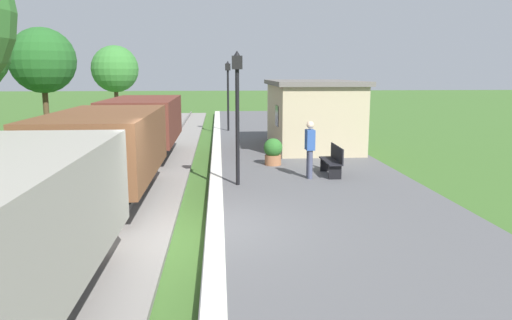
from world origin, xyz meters
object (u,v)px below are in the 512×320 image
at_px(freight_train, 105,151).
at_px(lamp_post_near, 237,94).
at_px(potted_planter, 273,151).
at_px(lamp_post_far, 228,83).
at_px(person_waiting, 310,147).
at_px(station_hut, 312,114).
at_px(bench_down_platform, 288,125).
at_px(bench_near_hut, 333,160).
at_px(tree_field_left, 42,61).
at_px(tree_field_distant, 115,69).

bearing_deg(freight_train, lamp_post_near, 14.91).
relative_size(potted_planter, lamp_post_near, 0.25).
height_order(lamp_post_near, lamp_post_far, same).
height_order(person_waiting, potted_planter, person_waiting).
bearing_deg(station_hut, bench_down_platform, 95.82).
bearing_deg(bench_near_hut, person_waiting, -153.87).
height_order(station_hut, lamp_post_near, lamp_post_near).
height_order(tree_field_left, tree_field_distant, tree_field_left).
bearing_deg(tree_field_left, freight_train, -66.02).
relative_size(freight_train, bench_down_platform, 12.93).
bearing_deg(lamp_post_near, freight_train, -165.09).
xyz_separation_m(person_waiting, potted_planter, (-0.85, 2.20, -0.46)).
distance_m(freight_train, potted_planter, 6.11).
distance_m(bench_down_platform, tree_field_left, 12.68).
distance_m(bench_down_platform, potted_planter, 8.20).
height_order(bench_near_hut, tree_field_left, tree_field_left).
relative_size(station_hut, lamp_post_far, 1.57).
relative_size(person_waiting, lamp_post_far, 0.46).
height_order(station_hut, tree_field_left, tree_field_left).
distance_m(bench_near_hut, tree_field_distant, 22.26).
distance_m(freight_train, bench_down_platform, 13.47).
xyz_separation_m(tree_field_left, tree_field_distant, (1.83, 8.40, -0.37)).
relative_size(station_hut, bench_down_platform, 3.87).
xyz_separation_m(freight_train, station_hut, (6.80, 7.73, 0.26)).
distance_m(freight_train, person_waiting, 5.81).
bearing_deg(tree_field_left, bench_down_platform, -5.82).
distance_m(freight_train, lamp_post_near, 3.80).
bearing_deg(station_hut, lamp_post_far, 119.07).
height_order(bench_near_hut, person_waiting, person_waiting).
bearing_deg(person_waiting, bench_down_platform, -96.34).
height_order(freight_train, lamp_post_far, lamp_post_far).
relative_size(station_hut, bench_near_hut, 3.87).
distance_m(bench_near_hut, bench_down_platform, 9.84).
bearing_deg(lamp_post_far, lamp_post_near, -90.00).
bearing_deg(station_hut, person_waiting, -101.28).
bearing_deg(tree_field_distant, potted_planter, -63.74).
height_order(freight_train, bench_near_hut, freight_train).
relative_size(bench_down_platform, person_waiting, 0.88).
xyz_separation_m(station_hut, tree_field_left, (-12.62, 5.36, 2.28)).
height_order(bench_down_platform, lamp_post_near, lamp_post_near).
height_order(freight_train, station_hut, station_hut).
relative_size(tree_field_left, tree_field_distant, 1.09).
bearing_deg(bench_down_platform, bench_near_hut, -90.00).
bearing_deg(person_waiting, lamp_post_far, -81.81).
height_order(freight_train, bench_down_platform, freight_train).
bearing_deg(potted_planter, bench_down_platform, 78.40).
xyz_separation_m(lamp_post_near, lamp_post_far, (0.00, 12.91, 0.00)).
distance_m(bench_down_platform, tree_field_distant, 14.45).
bearing_deg(freight_train, bench_down_platform, 61.69).
distance_m(station_hut, bench_down_platform, 4.24).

